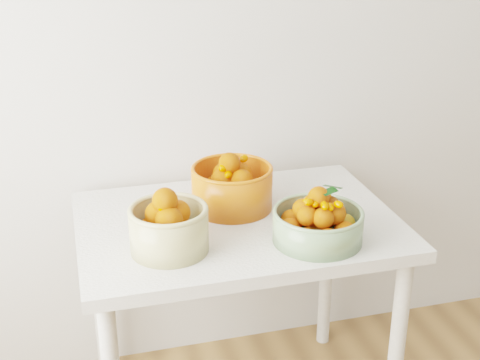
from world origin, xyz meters
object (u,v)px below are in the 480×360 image
(table, at_px, (238,246))
(bowl_orange, at_px, (232,186))
(bowl_green, at_px, (318,223))
(bowl_cream, at_px, (168,227))

(table, relative_size, bowl_orange, 3.11)
(bowl_green, bearing_deg, table, 134.03)
(bowl_cream, bearing_deg, bowl_orange, 43.54)
(table, xyz_separation_m, bowl_green, (0.19, -0.20, 0.15))
(bowl_green, bearing_deg, bowl_cream, 172.59)
(bowl_orange, bearing_deg, bowl_cream, -136.46)
(bowl_cream, height_order, bowl_orange, bowl_cream)
(table, height_order, bowl_green, bowl_green)
(table, xyz_separation_m, bowl_orange, (0.01, 0.09, 0.17))
(table, distance_m, bowl_orange, 0.19)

